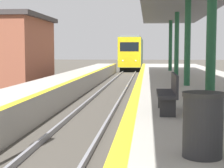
# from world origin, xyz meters

# --- Properties ---
(train) EXTENTS (2.64, 16.16, 4.24)m
(train) POSITION_xyz_m (0.00, 47.48, 2.16)
(train) COLOR black
(train) RESTS_ON ground
(trash_bin) EXTENTS (0.57, 0.57, 0.90)m
(trash_bin) POSITION_xyz_m (2.80, 2.79, 1.44)
(trash_bin) COLOR #262628
(trash_bin) RESTS_ON platform_right
(bench) EXTENTS (0.44, 1.64, 0.92)m
(bench) POSITION_xyz_m (2.56, 6.54, 1.47)
(bench) COLOR #28282D
(bench) RESTS_ON platform_right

